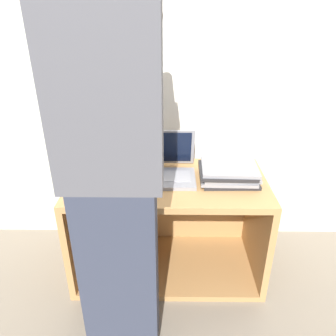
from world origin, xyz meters
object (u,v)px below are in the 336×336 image
laptop_open (168,168)px  laptop_stack_left (108,173)px  person (112,173)px  laptop_stack_right (228,173)px

laptop_open → laptop_stack_left: bearing=-171.3°
person → laptop_stack_right: bearing=41.6°
person → laptop_open: bearing=68.3°
laptop_open → person: size_ratio=0.17×
person → laptop_stack_left: bearing=103.9°
laptop_open → person: bearing=-111.7°
laptop_stack_left → laptop_open: bearing=8.7°
laptop_open → laptop_stack_left: size_ratio=0.96×
laptop_stack_left → person: size_ratio=0.18×
laptop_stack_right → person: 0.78m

